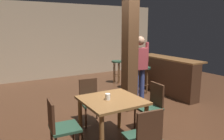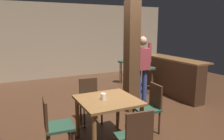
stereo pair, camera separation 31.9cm
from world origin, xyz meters
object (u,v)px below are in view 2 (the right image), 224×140
Objects in this scene: dining_table at (108,106)px; standing_person at (142,67)px; chair_east at (150,105)px; bar_counter at (171,76)px; napkin_cup at (103,97)px; bar_stool_far at (123,66)px; chair_south at (135,137)px; bar_stool_mid at (135,71)px; chair_north at (90,98)px; chair_west at (54,124)px; bar_stool_near at (150,75)px.

standing_person is at bearing 37.92° from dining_table.
bar_counter is (1.89, 1.60, 0.03)m from chair_east.
bar_counter is (2.83, 1.61, -0.28)m from napkin_cup.
chair_east is at bearing -110.94° from bar_stool_far.
chair_south is (-0.00, -0.87, -0.13)m from dining_table.
bar_counter reaches higher than chair_east.
bar_stool_far is at bearing 57.37° from dining_table.
napkin_cup is 0.13× the size of bar_stool_far.
bar_counter is 1.14m from bar_stool_mid.
chair_south is 1.20× the size of bar_stool_mid.
chair_north is 1.22m from chair_east.
bar_stool_mid is at bearing 123.29° from bar_counter.
chair_south is at bearing -85.22° from napkin_cup.
napkin_cup is 0.06× the size of standing_person.
chair_north is 1.00× the size of chair_south.
chair_north is at bearing 89.19° from dining_table.
dining_table is at bearing -142.08° from standing_person.
chair_west reaches higher than bar_stool_far.
bar_stool_near is at bearing 39.68° from napkin_cup.
standing_person is (1.46, 1.07, 0.19)m from napkin_cup.
bar_stool_mid is (3.02, 2.56, 0.05)m from chair_west.
bar_counter is (2.75, 0.73, 0.03)m from chair_north.
chair_west is at bearing -154.81° from standing_person.
chair_north is (0.01, 0.89, -0.13)m from dining_table.
chair_north is at bearing 89.54° from chair_south.
chair_east is 1.00× the size of chair_west.
chair_west is (-0.88, 0.01, -0.13)m from dining_table.
dining_table is at bearing 89.91° from chair_south.
chair_east is 1.24m from chair_south.
bar_stool_mid is at bearing 99.05° from bar_stool_near.
chair_north reaches higher than napkin_cup.
standing_person reaches higher than bar_stool_far.
chair_north is at bearing 44.41° from chair_west.
chair_east is at bearing 0.17° from chair_west.
standing_person reaches higher than chair_west.
standing_person is at bearing 7.88° from chair_north.
standing_person is (1.37, 0.19, 0.50)m from chair_north.
dining_table is 0.44× the size of bar_counter.
bar_stool_near and bar_stool_far have the same top height.
bar_counter is (2.76, 1.62, -0.10)m from dining_table.
dining_table is 1.06× the size of chair_south.
chair_west and chair_south have the same top height.
chair_east is at bearing -115.86° from standing_person.
bar_stool_far is at bearing 71.48° from standing_person.
standing_person is 2.32× the size of bar_stool_mid.
chair_south is 2.44m from standing_person.
bar_counter is at bearing 23.78° from chair_west.
chair_south is 0.52× the size of standing_person.
standing_person is 0.79× the size of bar_counter.
chair_south reaches higher than bar_stool_far.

